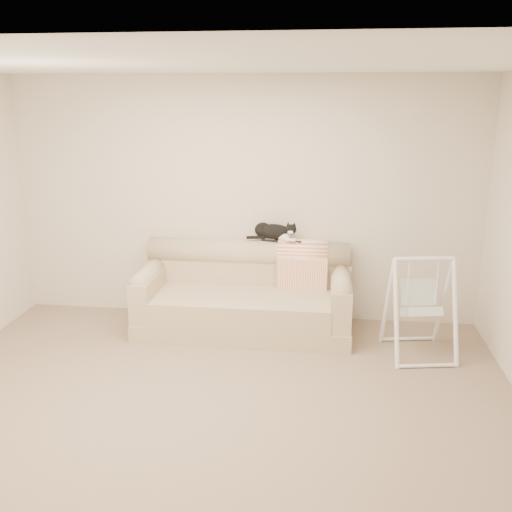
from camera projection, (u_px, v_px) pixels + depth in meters
The scene contains 8 objects.
ground_plane at pixel (209, 407), 4.54m from camera, with size 5.00×5.00×0.00m, color #79664F.
room_shell at pixel (205, 219), 4.12m from camera, with size 5.04×4.04×2.60m.
sofa at pixel (245, 297), 5.98m from camera, with size 2.20×0.93×0.90m.
remote_a at pixel (270, 240), 6.03m from camera, with size 0.19×0.08×0.03m.
remote_b at pixel (294, 241), 5.99m from camera, with size 0.17×0.12×0.02m.
tuxedo_cat at pixel (274, 232), 6.01m from camera, with size 0.54×0.26×0.21m.
throw_blanket at pixel (303, 258), 6.02m from camera, with size 0.53×0.38×0.58m.
baby_swing at pixel (420, 306), 5.34m from camera, with size 0.69×0.72×0.98m.
Camera 1 is at (0.87, -3.95, 2.41)m, focal length 40.00 mm.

